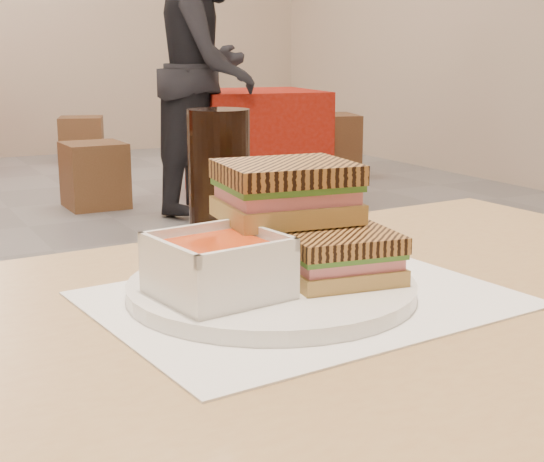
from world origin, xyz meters
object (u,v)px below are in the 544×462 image
main_table (271,442)px  patron_b (211,69)px  panini_lower (340,257)px  bg_chair_2r (82,140)px  bg_table_1 (256,144)px  plate (271,288)px  bg_chair_1r (328,146)px  bg_chair_1l (95,175)px  cola_glass (219,176)px  soup_bowl (218,269)px

main_table → patron_b: (1.66, 3.89, 0.24)m
panini_lower → bg_chair_2r: (1.38, 6.27, -0.58)m
bg_table_1 → patron_b: (-0.46, -0.30, 0.51)m
plate → bg_chair_2r: plate is taller
panini_lower → bg_chair_1r: bearing=57.9°
bg_chair_1l → panini_lower: bearing=-102.3°
main_table → bg_chair_1l: 4.46m
bg_chair_1l → bg_chair_1r: size_ratio=0.76×
main_table → cola_glass: size_ratio=7.42×
soup_bowl → bg_chair_2r: 6.46m
soup_bowl → bg_chair_1l: soup_bowl is taller
soup_bowl → bg_chair_1r: size_ratio=0.22×
plate → patron_b: (1.62, 3.82, 0.11)m
panini_lower → bg_chair_1l: bearing=77.7°
bg_table_1 → bg_chair_1l: bg_table_1 is taller
bg_chair_1r → bg_table_1: bearing=-151.3°
cola_glass → bg_chair_2r: cola_glass is taller
soup_bowl → cola_glass: (0.12, 0.26, 0.04)m
bg_table_1 → soup_bowl: bearing=-117.4°
main_table → bg_chair_2r: 6.49m
panini_lower → soup_bowl: bearing=174.3°
main_table → soup_bowl: soup_bowl is taller
bg_chair_2r → cola_glass: bearing=-103.0°
soup_bowl → patron_b: patron_b is taller
bg_chair_2r → main_table: bearing=-103.2°
patron_b → bg_table_1: bearing=33.4°
main_table → plate: size_ratio=4.36×
plate → cola_glass: size_ratio=1.70×
panini_lower → bg_chair_2r: panini_lower is taller
bg_chair_1r → bg_chair_2r: 2.24m
bg_chair_2r → panini_lower: bearing=-102.4°
main_table → plate: plate is taller
cola_glass → bg_chair_1l: size_ratio=0.40×
plate → bg_chair_1l: 4.40m
cola_glass → bg_chair_2r: 6.19m
bg_table_1 → bg_chair_1l: 1.11m
bg_chair_2r → plate: bearing=-103.0°
bg_table_1 → main_table: bearing=-116.8°
soup_bowl → panini_lower: size_ratio=1.02×
main_table → bg_table_1: bearing=63.2°
panini_lower → cola_glass: size_ratio=0.71×
bg_chair_1r → patron_b: size_ratio=0.31×
cola_glass → bg_chair_2r: (1.38, 6.00, -0.63)m
main_table → plate: bearing=61.4°
plate → bg_table_1: bearing=63.2°
bg_chair_2r → soup_bowl: bearing=-103.5°
main_table → bg_chair_1r: size_ratio=2.29×
main_table → cola_glass: bearing=73.4°
patron_b → bg_chair_1l: bearing=145.9°
main_table → bg_chair_1r: (3.01, 4.68, -0.39)m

